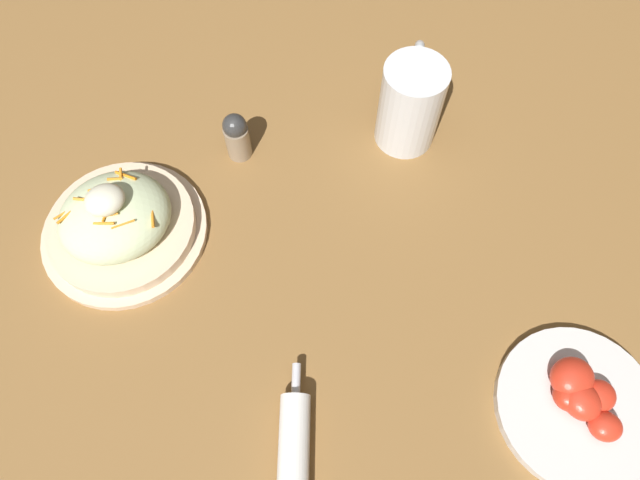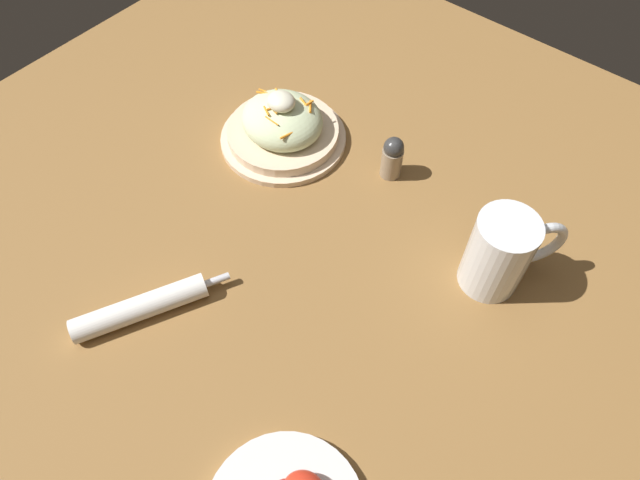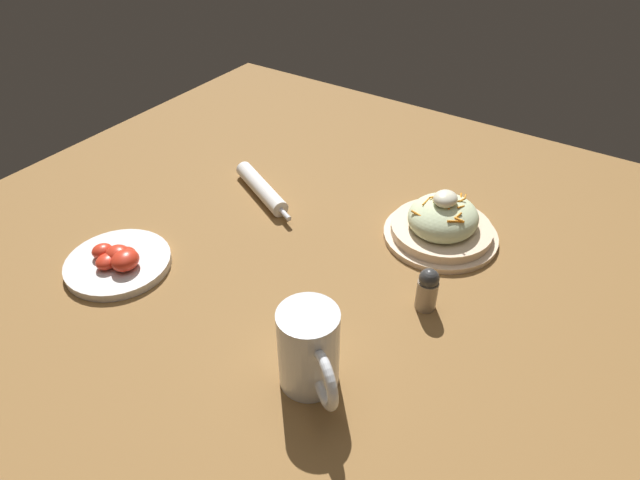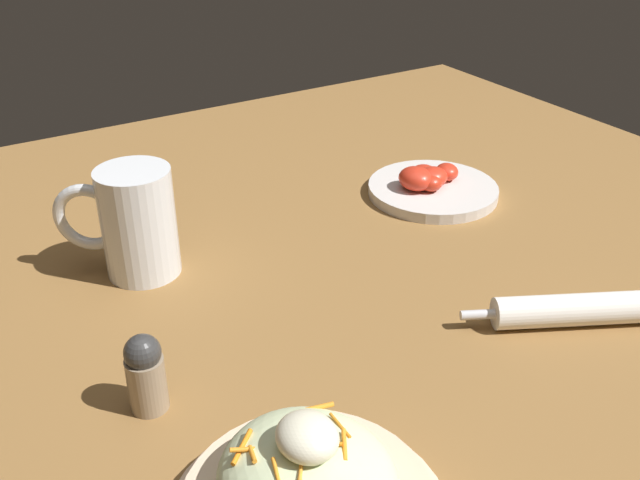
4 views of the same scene
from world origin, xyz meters
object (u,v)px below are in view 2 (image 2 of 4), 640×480
(napkin_roll, at_px, (142,307))
(salad_plate, at_px, (283,127))
(salt_shaker, at_px, (392,157))
(beer_mug, at_px, (499,255))

(napkin_roll, bearing_deg, salad_plate, -79.03)
(salt_shaker, bearing_deg, napkin_roll, 75.19)
(salad_plate, xyz_separation_m, salt_shaker, (-0.19, -0.06, 0.01))
(salad_plate, distance_m, salt_shaker, 0.19)
(salad_plate, bearing_deg, napkin_roll, 100.97)
(napkin_roll, relative_size, salt_shaker, 2.66)
(beer_mug, xyz_separation_m, napkin_roll, (0.34, 0.36, -0.04))
(salad_plate, xyz_separation_m, beer_mug, (-0.41, 0.02, 0.03))
(salt_shaker, bearing_deg, beer_mug, 162.36)
(beer_mug, bearing_deg, salad_plate, -2.34)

